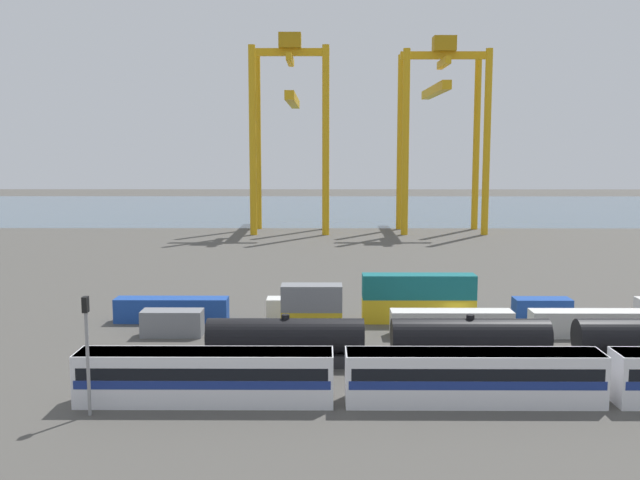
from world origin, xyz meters
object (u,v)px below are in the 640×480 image
object	(u,v)px
freight_tank_row	(562,341)
shipping_container_10	(295,310)
signal_mast	(87,340)
gantry_crane_central	(441,113)
passenger_train	(474,375)
shipping_container_4	(591,324)
gantry_crane_west	(291,114)
shipping_container_3	(451,323)

from	to	relation	value
freight_tank_row	shipping_container_10	size ratio (longest dim) A/B	10.12
freight_tank_row	signal_mast	bearing A→B (deg)	-162.15
shipping_container_10	gantry_crane_central	size ratio (longest dim) A/B	0.14
shipping_container_10	signal_mast	bearing A→B (deg)	-115.83
passenger_train	shipping_container_4	bearing A→B (deg)	50.69
freight_tank_row	gantry_crane_central	size ratio (longest dim) A/B	1.44
gantry_crane_central	gantry_crane_west	bearing A→B (deg)	179.28
gantry_crane_central	shipping_container_4	bearing A→B (deg)	-89.53
gantry_crane_central	freight_tank_row	bearing A→B (deg)	-93.02
freight_tank_row	shipping_container_10	xyz separation A→B (m)	(-23.63, 15.64, -0.82)
shipping_container_3	gantry_crane_west	distance (m)	97.92
shipping_container_10	gantry_crane_central	world-z (taller)	gantry_crane_central
shipping_container_4	shipping_container_3	bearing A→B (deg)	180.00
shipping_container_10	gantry_crane_central	xyz separation A→B (m)	(29.00, 86.26, 24.88)
freight_tank_row	gantry_crane_central	distance (m)	104.84
passenger_train	shipping_container_4	xyz separation A→B (m)	(15.64, 19.10, -0.84)
passenger_train	shipping_container_4	distance (m)	24.70
passenger_train	gantry_crane_central	world-z (taller)	gantry_crane_central
freight_tank_row	shipping_container_4	xyz separation A→B (m)	(6.12, 9.73, -0.82)
passenger_train	gantry_crane_west	distance (m)	115.68
shipping_container_3	gantry_crane_west	xyz separation A→B (m)	(-20.11, 92.58, 24.73)
shipping_container_4	shipping_container_10	distance (m)	30.33
passenger_train	signal_mast	xyz separation A→B (m)	(-27.44, -2.54, 3.30)
passenger_train	freight_tank_row	distance (m)	13.35
gantry_crane_west	gantry_crane_central	size ratio (longest dim) A/B	1.02
freight_tank_row	shipping_container_10	bearing A→B (deg)	146.49
shipping_container_4	gantry_crane_west	distance (m)	101.69
shipping_container_4	gantry_crane_west	world-z (taller)	gantry_crane_west
gantry_crane_west	gantry_crane_central	bearing A→B (deg)	-0.72
signal_mast	shipping_container_4	size ratio (longest dim) A/B	0.70
freight_tank_row	shipping_container_4	size ratio (longest dim) A/B	5.05
gantry_crane_central	shipping_container_3	bearing A→B (deg)	-98.13
freight_tank_row	gantry_crane_west	distance (m)	108.72
shipping_container_10	shipping_container_4	bearing A→B (deg)	-11.23
passenger_train	freight_tank_row	size ratio (longest dim) A/B	0.95
passenger_train	gantry_crane_central	bearing A→B (deg)	82.38
signal_mast	shipping_container_3	bearing A→B (deg)	36.57
passenger_train	signal_mast	distance (m)	27.76
shipping_container_4	gantry_crane_west	size ratio (longest dim) A/B	0.28
shipping_container_3	shipping_container_10	size ratio (longest dim) A/B	2.00
shipping_container_3	gantry_crane_central	bearing A→B (deg)	81.87
shipping_container_4	shipping_container_10	world-z (taller)	same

